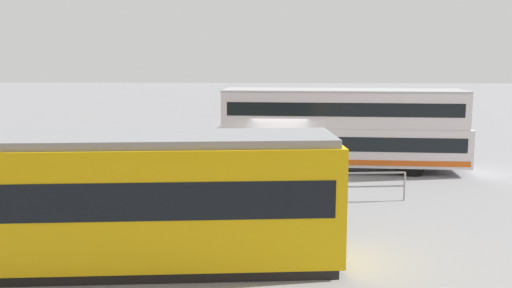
{
  "coord_description": "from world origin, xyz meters",
  "views": [
    {
      "loc": [
        0.16,
        24.71,
        5.35
      ],
      "look_at": [
        0.87,
        4.31,
        2.12
      ],
      "focal_mm": 40.32,
      "sensor_mm": 36.0,
      "label": 1
    }
  ],
  "objects_px": {
    "tram_yellow": "(56,200)",
    "pedestrian_crossing": "(289,195)",
    "info_sign": "(167,152)",
    "pedestrian_near_railing": "(211,182)",
    "double_decker_bus": "(342,129)"
  },
  "relations": [
    {
      "from": "tram_yellow",
      "to": "pedestrian_crossing",
      "type": "bearing_deg",
      "value": -146.46
    },
    {
      "from": "tram_yellow",
      "to": "info_sign",
      "type": "relative_size",
      "value": 5.56
    },
    {
      "from": "tram_yellow",
      "to": "pedestrian_crossing",
      "type": "relative_size",
      "value": 8.49
    },
    {
      "from": "double_decker_bus",
      "to": "info_sign",
      "type": "bearing_deg",
      "value": 39.43
    },
    {
      "from": "double_decker_bus",
      "to": "pedestrian_near_railing",
      "type": "height_order",
      "value": "double_decker_bus"
    },
    {
      "from": "double_decker_bus",
      "to": "tram_yellow",
      "type": "relative_size",
      "value": 0.79
    },
    {
      "from": "pedestrian_crossing",
      "to": "info_sign",
      "type": "distance_m",
      "value": 5.36
    },
    {
      "from": "info_sign",
      "to": "tram_yellow",
      "type": "bearing_deg",
      "value": 77.79
    },
    {
      "from": "tram_yellow",
      "to": "pedestrian_crossing",
      "type": "distance_m",
      "value": 7.1
    },
    {
      "from": "double_decker_bus",
      "to": "tram_yellow",
      "type": "bearing_deg",
      "value": 56.05
    },
    {
      "from": "pedestrian_crossing",
      "to": "pedestrian_near_railing",
      "type": "bearing_deg",
      "value": -30.71
    },
    {
      "from": "pedestrian_near_railing",
      "to": "info_sign",
      "type": "bearing_deg",
      "value": -37.83
    },
    {
      "from": "pedestrian_near_railing",
      "to": "pedestrian_crossing",
      "type": "xyz_separation_m",
      "value": [
        -2.65,
        1.58,
        -0.02
      ]
    },
    {
      "from": "pedestrian_crossing",
      "to": "info_sign",
      "type": "height_order",
      "value": "info_sign"
    },
    {
      "from": "tram_yellow",
      "to": "pedestrian_near_railing",
      "type": "height_order",
      "value": "tram_yellow"
    }
  ]
}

